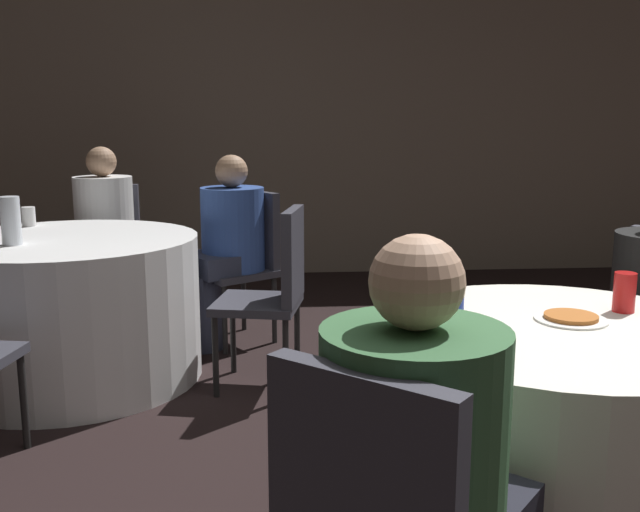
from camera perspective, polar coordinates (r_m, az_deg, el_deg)
The scene contains 14 objects.
wall_back at distance 6.15m, azimuth 2.96°, elevation 11.67°, with size 16.00×0.06×2.80m.
table_near at distance 2.28m, azimuth 18.07°, elevation -14.21°, with size 1.06×1.06×0.73m.
table_far at distance 3.85m, azimuth -19.34°, elevation -3.97°, with size 1.30×1.30×0.73m.
chair_far_east at distance 3.47m, azimuth -3.56°, elevation -2.15°, with size 0.48×0.47×0.89m.
chair_far_northeast at distance 4.27m, azimuth -5.87°, elevation 0.27°, with size 0.55×0.55×0.89m.
chair_far_north at distance 4.84m, azimuth -16.54°, elevation 1.13°, with size 0.41×0.41×0.89m.
person_blue_shirt at distance 4.18m, azimuth -7.70°, elevation 0.61°, with size 0.51×0.48×1.11m.
person_white_shirt at distance 4.68m, azimuth -16.93°, elevation 1.52°, with size 0.36×0.52×1.15m.
person_green_jacket at distance 1.54m, azimuth 8.54°, elevation -18.06°, with size 0.49×0.50×1.11m.
pizza_plate_near at distance 2.22m, azimuth 19.44°, elevation -4.70°, with size 0.21×0.21×0.02m.
soda_can_blue at distance 1.98m, azimuth 10.47°, elevation -4.54°, with size 0.07×0.07×0.12m.
soda_can_red at distance 2.37m, azimuth 23.18°, elevation -2.68°, with size 0.07×0.07×0.12m.
bottle_far at distance 3.64m, azimuth -23.50°, elevation 2.60°, with size 0.09×0.09×0.23m.
cup_far at distance 4.25m, azimuth -22.28°, elevation 2.94°, with size 0.07×0.07×0.11m.
Camera 1 is at (-0.80, -1.87, 1.31)m, focal length 40.00 mm.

